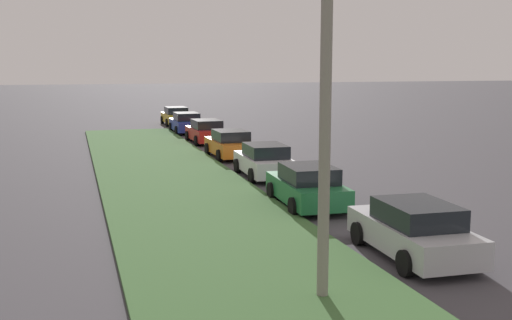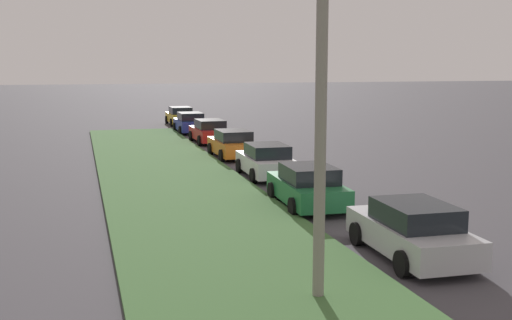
{
  "view_description": "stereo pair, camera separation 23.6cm",
  "coord_description": "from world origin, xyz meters",
  "px_view_note": "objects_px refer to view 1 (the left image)",
  "views": [
    {
      "loc": [
        -7.25,
        12.22,
        4.94
      ],
      "look_at": [
        12.65,
        6.4,
        1.77
      ],
      "focal_mm": 44.43,
      "sensor_mm": 36.0,
      "label": 1
    },
    {
      "loc": [
        -7.31,
        11.99,
        4.94
      ],
      "look_at": [
        12.65,
        6.4,
        1.77
      ],
      "focal_mm": 44.43,
      "sensor_mm": 36.0,
      "label": 2
    }
  ],
  "objects_px": {
    "parked_car_silver": "(414,230)",
    "parked_car_green": "(307,186)",
    "parked_car_white": "(265,161)",
    "parked_car_blue": "(186,123)",
    "parked_car_yellow": "(176,116)",
    "streetlight": "(343,91)",
    "parked_car_orange": "(230,144)",
    "parked_car_red": "(206,132)"
  },
  "relations": [
    {
      "from": "parked_car_blue",
      "to": "parked_car_white",
      "type": "bearing_deg",
      "value": -179.45
    },
    {
      "from": "parked_car_yellow",
      "to": "parked_car_white",
      "type": "bearing_deg",
      "value": 179.46
    },
    {
      "from": "parked_car_blue",
      "to": "parked_car_yellow",
      "type": "distance_m",
      "value": 6.11
    },
    {
      "from": "parked_car_silver",
      "to": "parked_car_blue",
      "type": "bearing_deg",
      "value": 2.34
    },
    {
      "from": "parked_car_orange",
      "to": "parked_car_red",
      "type": "bearing_deg",
      "value": -1.47
    },
    {
      "from": "parked_car_white",
      "to": "parked_car_yellow",
      "type": "bearing_deg",
      "value": 1.4
    },
    {
      "from": "parked_car_orange",
      "to": "parked_car_white",
      "type": "bearing_deg",
      "value": 179.8
    },
    {
      "from": "parked_car_silver",
      "to": "parked_car_red",
      "type": "height_order",
      "value": "same"
    },
    {
      "from": "streetlight",
      "to": "parked_car_white",
      "type": "bearing_deg",
      "value": -10.91
    },
    {
      "from": "parked_car_silver",
      "to": "parked_car_green",
      "type": "relative_size",
      "value": 1.0
    },
    {
      "from": "parked_car_red",
      "to": "parked_car_blue",
      "type": "distance_m",
      "value": 6.09
    },
    {
      "from": "parked_car_white",
      "to": "parked_car_red",
      "type": "xyz_separation_m",
      "value": [
        12.57,
        -0.02,
        0.0
      ]
    },
    {
      "from": "parked_car_white",
      "to": "parked_car_green",
      "type": "bearing_deg",
      "value": 178.9
    },
    {
      "from": "parked_car_silver",
      "to": "streetlight",
      "type": "distance_m",
      "value": 5.23
    },
    {
      "from": "parked_car_orange",
      "to": "streetlight",
      "type": "relative_size",
      "value": 0.58
    },
    {
      "from": "parked_car_blue",
      "to": "parked_car_yellow",
      "type": "relative_size",
      "value": 1.0
    },
    {
      "from": "parked_car_orange",
      "to": "parked_car_red",
      "type": "xyz_separation_m",
      "value": [
        6.52,
        -0.08,
        0.0
      ]
    },
    {
      "from": "parked_car_silver",
      "to": "streetlight",
      "type": "bearing_deg",
      "value": 127.32
    },
    {
      "from": "parked_car_silver",
      "to": "parked_car_yellow",
      "type": "height_order",
      "value": "same"
    },
    {
      "from": "parked_car_yellow",
      "to": "parked_car_green",
      "type": "bearing_deg",
      "value": 178.97
    },
    {
      "from": "streetlight",
      "to": "parked_car_orange",
      "type": "bearing_deg",
      "value": -7.56
    },
    {
      "from": "parked_car_white",
      "to": "parked_car_blue",
      "type": "bearing_deg",
      "value": 2.07
    },
    {
      "from": "parked_car_orange",
      "to": "parked_car_blue",
      "type": "distance_m",
      "value": 12.6
    },
    {
      "from": "parked_car_yellow",
      "to": "parked_car_silver",
      "type": "bearing_deg",
      "value": 179.91
    },
    {
      "from": "parked_car_green",
      "to": "parked_car_yellow",
      "type": "relative_size",
      "value": 1.01
    },
    {
      "from": "parked_car_blue",
      "to": "parked_car_orange",
      "type": "bearing_deg",
      "value": -179.48
    },
    {
      "from": "parked_car_orange",
      "to": "streetlight",
      "type": "xyz_separation_m",
      "value": [
        -20.43,
        2.71,
        3.67
      ]
    },
    {
      "from": "parked_car_yellow",
      "to": "streetlight",
      "type": "height_order",
      "value": "streetlight"
    },
    {
      "from": "parked_car_red",
      "to": "streetlight",
      "type": "xyz_separation_m",
      "value": [
        -26.94,
        2.79,
        3.67
      ]
    },
    {
      "from": "parked_car_yellow",
      "to": "streetlight",
      "type": "xyz_separation_m",
      "value": [
        -39.13,
        2.84,
        3.67
      ]
    },
    {
      "from": "parked_car_white",
      "to": "parked_car_orange",
      "type": "relative_size",
      "value": 1.01
    },
    {
      "from": "parked_car_silver",
      "to": "parked_car_white",
      "type": "bearing_deg",
      "value": 2.76
    },
    {
      "from": "streetlight",
      "to": "parked_car_yellow",
      "type": "bearing_deg",
      "value": -4.15
    },
    {
      "from": "parked_car_silver",
      "to": "parked_car_red",
      "type": "xyz_separation_m",
      "value": [
        24.76,
        0.23,
        0.0
      ]
    },
    {
      "from": "parked_car_blue",
      "to": "parked_car_red",
      "type": "bearing_deg",
      "value": -178.21
    },
    {
      "from": "parked_car_red",
      "to": "parked_car_yellow",
      "type": "distance_m",
      "value": 12.19
    },
    {
      "from": "parked_car_red",
      "to": "parked_car_blue",
      "type": "relative_size",
      "value": 1.01
    },
    {
      "from": "parked_car_white",
      "to": "parked_car_orange",
      "type": "bearing_deg",
      "value": 2.13
    },
    {
      "from": "parked_car_silver",
      "to": "parked_car_red",
      "type": "relative_size",
      "value": 1.0
    },
    {
      "from": "parked_car_red",
      "to": "streetlight",
      "type": "distance_m",
      "value": 27.33
    },
    {
      "from": "parked_car_white",
      "to": "parked_car_yellow",
      "type": "relative_size",
      "value": 1.01
    },
    {
      "from": "parked_car_silver",
      "to": "streetlight",
      "type": "xyz_separation_m",
      "value": [
        -2.18,
        3.03,
        3.67
      ]
    }
  ]
}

